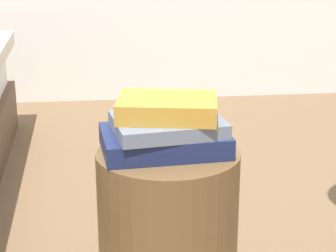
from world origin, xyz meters
The scene contains 4 objects.
side_table centered at (0.00, 0.00, 0.22)m, with size 0.35×0.35×0.43m, color brown.
book_navy centered at (-0.01, 0.01, 0.46)m, with size 0.29×0.20×0.05m, color #19234C.
book_slate centered at (0.00, 0.01, 0.50)m, with size 0.25×0.19×0.03m, color slate.
book_ochre centered at (0.00, 0.01, 0.54)m, with size 0.23×0.16×0.05m, color #B7842D.
Camera 1 is at (-0.15, -1.40, 0.97)m, focal length 67.68 mm.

